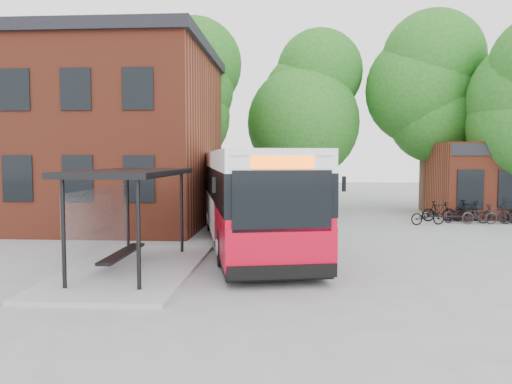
# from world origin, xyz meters

# --- Properties ---
(ground) EXTENTS (100.00, 100.00, 0.00)m
(ground) POSITION_xyz_m (0.00, 0.00, 0.00)
(ground) COLOR gray
(station_building) EXTENTS (18.40, 10.40, 8.50)m
(station_building) POSITION_xyz_m (-13.00, 9.00, 4.25)
(station_building) COLOR maroon
(station_building) RESTS_ON ground
(bus_shelter) EXTENTS (3.60, 7.00, 2.90)m
(bus_shelter) POSITION_xyz_m (-4.50, -1.00, 1.45)
(bus_shelter) COLOR black
(bus_shelter) RESTS_ON ground
(bike_rail) EXTENTS (5.20, 0.10, 0.38)m
(bike_rail) POSITION_xyz_m (9.28, 10.00, 0.19)
(bike_rail) COLOR black
(bike_rail) RESTS_ON ground
(tree_0) EXTENTS (7.92, 7.92, 11.00)m
(tree_0) POSITION_xyz_m (-6.00, 16.00, 5.50)
(tree_0) COLOR #1C5917
(tree_0) RESTS_ON ground
(tree_1) EXTENTS (7.92, 7.92, 10.40)m
(tree_1) POSITION_xyz_m (1.00, 17.00, 5.20)
(tree_1) COLOR #1C5917
(tree_1) RESTS_ON ground
(tree_2) EXTENTS (7.92, 7.92, 11.00)m
(tree_2) POSITION_xyz_m (8.00, 16.00, 5.50)
(tree_2) COLOR #1C5917
(tree_2) RESTS_ON ground
(city_bus) EXTENTS (5.53, 13.82, 3.44)m
(city_bus) POSITION_xyz_m (-1.60, 3.85, 1.72)
(city_bus) COLOR #B9051E
(city_bus) RESTS_ON ground
(bicycle_0) EXTENTS (1.81, 1.02, 0.90)m
(bicycle_0) POSITION_xyz_m (6.49, 9.39, 0.45)
(bicycle_0) COLOR black
(bicycle_0) RESTS_ON ground
(bicycle_1) EXTENTS (1.74, 0.66, 1.02)m
(bicycle_1) POSITION_xyz_m (7.39, 10.75, 0.51)
(bicycle_1) COLOR black
(bicycle_1) RESTS_ON ground
(bicycle_2) EXTENTS (1.76, 1.12, 0.87)m
(bicycle_2) POSITION_xyz_m (8.21, 10.32, 0.44)
(bicycle_2) COLOR black
(bicycle_2) RESTS_ON ground
(bicycle_3) EXTENTS (1.85, 0.99, 1.07)m
(bicycle_3) POSITION_xyz_m (8.89, 10.85, 0.54)
(bicycle_3) COLOR black
(bicycle_3) RESTS_ON ground
(bicycle_4) EXTENTS (1.78, 0.77, 0.91)m
(bicycle_4) POSITION_xyz_m (9.03, 9.77, 0.45)
(bicycle_4) COLOR black
(bicycle_4) RESTS_ON ground
(bicycle_5) EXTENTS (1.62, 0.85, 0.94)m
(bicycle_5) POSITION_xyz_m (9.80, 9.98, 0.47)
(bicycle_5) COLOR black
(bicycle_5) RESTS_ON ground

